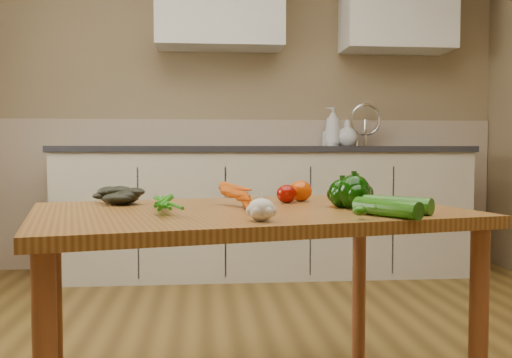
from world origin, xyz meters
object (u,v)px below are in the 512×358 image
object	(u,v)px
soap_bottle_c	(347,133)
zucchini_a	(397,205)
leafy_greens	(115,191)
pepper_b	(356,191)
pepper_a	(342,193)
tomato_b	(301,191)
carrot_bunch	(217,198)
soap_bottle_b	(328,135)
pepper_c	(354,192)
garlic_bulb	(261,210)
tomato_c	(340,191)
table	(248,233)
soap_bottle_a	(333,127)
zucchini_b	(387,208)
tomato_a	(287,194)

from	to	relation	value
soap_bottle_c	zucchini_a	distance (m)	2.56
leafy_greens	pepper_b	distance (m)	0.81
pepper_a	tomato_b	size ratio (longest dim) A/B	1.10
carrot_bunch	soap_bottle_b	bearing A→B (deg)	56.91
pepper_a	pepper_b	size ratio (longest dim) A/B	0.96
pepper_c	soap_bottle_c	bearing A→B (deg)	76.13
soap_bottle_b	garlic_bulb	size ratio (longest dim) A/B	2.34
soap_bottle_b	carrot_bunch	world-z (taller)	soap_bottle_b
soap_bottle_b	pepper_c	world-z (taller)	soap_bottle_b
soap_bottle_b	tomato_c	world-z (taller)	soap_bottle_b
table	tomato_b	world-z (taller)	tomato_b
soap_bottle_a	pepper_c	xyz separation A→B (m)	(-0.48, -2.37, -0.30)
garlic_bulb	tomato_b	size ratio (longest dim) A/B	0.87
pepper_a	zucchini_b	bearing A→B (deg)	-77.33
leafy_greens	tomato_c	size ratio (longest dim) A/B	2.33
zucchini_a	tomato_b	bearing A→B (deg)	118.37
garlic_bulb	soap_bottle_c	bearing A→B (deg)	71.12
carrot_bunch	garlic_bulb	size ratio (longest dim) A/B	3.39
soap_bottle_c	tomato_a	world-z (taller)	soap_bottle_c
leafy_greens	tomato_c	world-z (taller)	leafy_greens
tomato_a	table	bearing A→B (deg)	-131.78
pepper_a	pepper_c	xyz separation A→B (m)	(0.03, -0.04, 0.01)
pepper_c	tomato_b	world-z (taller)	pepper_c
pepper_b	zucchini_b	size ratio (longest dim) A/B	0.43
table	pepper_c	world-z (taller)	pepper_c
carrot_bunch	zucchini_b	world-z (taller)	carrot_bunch
soap_bottle_b	pepper_b	bearing A→B (deg)	-178.70
tomato_c	carrot_bunch	bearing A→B (deg)	-152.30
table	soap_bottle_c	distance (m)	2.54
carrot_bunch	leafy_greens	xyz separation A→B (m)	(-0.34, 0.18, 0.01)
leafy_greens	soap_bottle_b	bearing A→B (deg)	60.93
table	garlic_bulb	xyz separation A→B (m)	(0.01, -0.32, 0.11)
leafy_greens	tomato_a	size ratio (longest dim) A/B	2.64
table	pepper_b	xyz separation A→B (m)	(0.37, 0.07, 0.12)
soap_bottle_b	table	bearing A→B (deg)	173.23
tomato_b	tomato_a	bearing A→B (deg)	-132.96
pepper_b	tomato_a	distance (m)	0.24
pepper_b	pepper_c	size ratio (longest dim) A/B	0.89
zucchini_a	zucchini_b	bearing A→B (deg)	-124.12
table	pepper_b	bearing A→B (deg)	-1.70
tomato_b	table	bearing A→B (deg)	-132.12
zucchini_a	zucchini_b	world-z (taller)	same
leafy_greens	pepper_a	size ratio (longest dim) A/B	2.06
soap_bottle_a	tomato_a	xyz separation A→B (m)	(-0.66, -2.17, -0.32)
soap_bottle_a	tomato_b	bearing A→B (deg)	23.04
soap_bottle_c	garlic_bulb	size ratio (longest dim) A/B	2.74
table	carrot_bunch	world-z (taller)	carrot_bunch
pepper_c	tomato_c	distance (m)	0.28
garlic_bulb	zucchini_a	distance (m)	0.44
soap_bottle_a	table	bearing A→B (deg)	19.85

